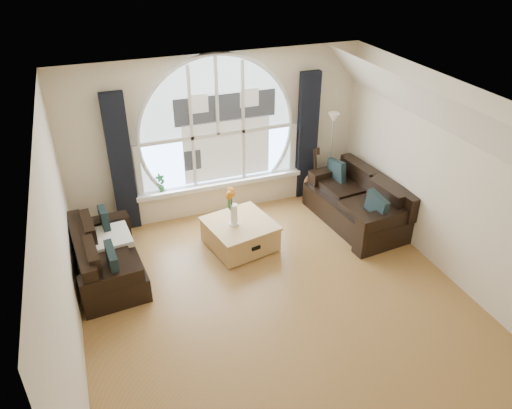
# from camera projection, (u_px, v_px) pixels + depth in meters

# --- Properties ---
(ground) EXTENTS (5.00, 5.50, 0.01)m
(ground) POSITION_uv_depth(u_px,v_px,m) (279.00, 304.00, 6.56)
(ground) COLOR brown
(ground) RESTS_ON ground
(ceiling) EXTENTS (5.00, 5.50, 0.01)m
(ceiling) POSITION_uv_depth(u_px,v_px,m) (285.00, 111.00, 5.19)
(ceiling) COLOR silver
(ceiling) RESTS_ON ground
(wall_back) EXTENTS (5.00, 0.01, 2.70)m
(wall_back) POSITION_uv_depth(u_px,v_px,m) (217.00, 136.00, 8.10)
(wall_back) COLOR beige
(wall_back) RESTS_ON ground
(wall_front) EXTENTS (5.00, 0.01, 2.70)m
(wall_front) POSITION_uv_depth(u_px,v_px,m) (426.00, 402.00, 3.65)
(wall_front) COLOR beige
(wall_front) RESTS_ON ground
(wall_left) EXTENTS (0.01, 5.50, 2.70)m
(wall_left) POSITION_uv_depth(u_px,v_px,m) (62.00, 262.00, 5.13)
(wall_left) COLOR beige
(wall_left) RESTS_ON ground
(wall_right) EXTENTS (0.01, 5.50, 2.70)m
(wall_right) POSITION_uv_depth(u_px,v_px,m) (452.00, 185.00, 6.62)
(wall_right) COLOR beige
(wall_right) RESTS_ON ground
(attic_slope) EXTENTS (0.92, 5.50, 0.72)m
(attic_slope) POSITION_uv_depth(u_px,v_px,m) (449.00, 117.00, 6.03)
(attic_slope) COLOR silver
(attic_slope) RESTS_ON ground
(arched_window) EXTENTS (2.60, 0.06, 2.15)m
(arched_window) POSITION_uv_depth(u_px,v_px,m) (217.00, 121.00, 7.94)
(arched_window) COLOR silver
(arched_window) RESTS_ON wall_back
(window_sill) EXTENTS (2.90, 0.22, 0.08)m
(window_sill) POSITION_uv_depth(u_px,v_px,m) (221.00, 183.00, 8.45)
(window_sill) COLOR white
(window_sill) RESTS_ON wall_back
(window_frame) EXTENTS (2.76, 0.08, 2.15)m
(window_frame) POSITION_uv_depth(u_px,v_px,m) (218.00, 121.00, 7.91)
(window_frame) COLOR white
(window_frame) RESTS_ON wall_back
(neighbor_house) EXTENTS (1.70, 0.02, 1.50)m
(neighbor_house) POSITION_uv_depth(u_px,v_px,m) (226.00, 127.00, 8.03)
(neighbor_house) COLOR silver
(neighbor_house) RESTS_ON wall_back
(curtain_left) EXTENTS (0.35, 0.12, 2.30)m
(curtain_left) POSITION_uv_depth(u_px,v_px,m) (121.00, 164.00, 7.63)
(curtain_left) COLOR black
(curtain_left) RESTS_ON ground
(curtain_right) EXTENTS (0.35, 0.12, 2.30)m
(curtain_right) POSITION_uv_depth(u_px,v_px,m) (307.00, 137.00, 8.58)
(curtain_right) COLOR black
(curtain_right) RESTS_ON ground
(sofa_left) EXTENTS (0.95, 1.68, 0.72)m
(sofa_left) POSITION_uv_depth(u_px,v_px,m) (107.00, 253.00, 6.88)
(sofa_left) COLOR black
(sofa_left) RESTS_ON ground
(sofa_right) EXTENTS (1.12, 1.95, 0.83)m
(sofa_right) POSITION_uv_depth(u_px,v_px,m) (356.00, 201.00, 8.13)
(sofa_right) COLOR black
(sofa_right) RESTS_ON ground
(coffee_chest) EXTENTS (1.13, 1.13, 0.47)m
(coffee_chest) POSITION_uv_depth(u_px,v_px,m) (240.00, 233.00, 7.61)
(coffee_chest) COLOR tan
(coffee_chest) RESTS_ON ground
(throw_blanket) EXTENTS (0.60, 0.60, 0.10)m
(throw_blanket) POSITION_uv_depth(u_px,v_px,m) (110.00, 238.00, 7.03)
(throw_blanket) COLOR silver
(throw_blanket) RESTS_ON sofa_left
(vase_flowers) EXTENTS (0.24, 0.24, 0.70)m
(vase_flowers) POSITION_uv_depth(u_px,v_px,m) (234.00, 202.00, 7.27)
(vase_flowers) COLOR white
(vase_flowers) RESTS_ON coffee_chest
(floor_lamp) EXTENTS (0.24, 0.24, 1.60)m
(floor_lamp) POSITION_uv_depth(u_px,v_px,m) (330.00, 156.00, 8.72)
(floor_lamp) COLOR #B2B2B2
(floor_lamp) RESTS_ON ground
(guitar) EXTENTS (0.37, 0.26, 1.06)m
(guitar) POSITION_uv_depth(u_px,v_px,m) (313.00, 173.00, 8.75)
(guitar) COLOR brown
(guitar) RESTS_ON ground
(potted_plant) EXTENTS (0.19, 0.16, 0.31)m
(potted_plant) POSITION_uv_depth(u_px,v_px,m) (160.00, 183.00, 8.04)
(potted_plant) COLOR #1E6023
(potted_plant) RESTS_ON window_sill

